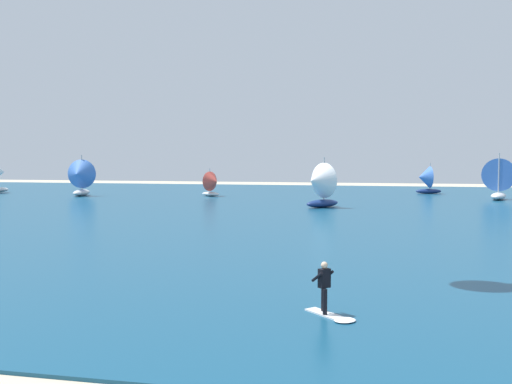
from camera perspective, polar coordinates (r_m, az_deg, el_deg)
The scene contains 7 objects.
ocean at distance 56.89m, azimuth 6.65°, elevation -1.58°, with size 160.00×90.00×0.10m, color navy.
kitesurfer at distance 18.19m, azimuth 7.22°, elevation -10.32°, with size 1.80×1.76×1.67m.
sailboat_far_right at distance 76.22m, azimuth -17.21°, elevation 1.41°, with size 3.97×4.61×5.26m.
sailboat_mid_right at distance 72.59m, azimuth -4.33°, elevation 0.84°, with size 3.19×2.86×3.55m.
sailboat_center_horizon at distance 56.33m, azimuth 6.24°, elevation 0.74°, with size 4.25×4.45×4.96m.
sailboat_leading at distance 73.03m, azimuth 23.15°, elevation 1.27°, with size 4.27×4.83×5.43m.
sailboat_heeled_over at distance 81.19m, azimuth 16.53°, elevation 1.19°, with size 3.72×3.25×4.20m.
Camera 1 is at (5.35, -4.68, 5.02)m, focal length 40.07 mm.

